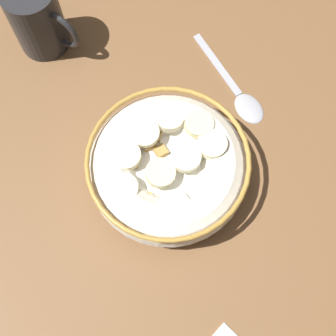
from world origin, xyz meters
TOP-DOWN VIEW (x-y plane):
  - ground_plane at (0.00, 0.00)cm, footprint 96.17×96.17cm
  - cereal_bowl at (0.00, 0.01)cm, footprint 19.40×19.40cm
  - spoon at (3.17, 14.68)cm, footprint 14.96×9.95cm
  - coffee_mug at (-24.95, 9.20)cm, footprint 10.15×6.95cm

SIDE VIEW (x-z plane):
  - ground_plane at x=0.00cm, z-range -2.00..0.00cm
  - spoon at x=3.17cm, z-range -0.05..0.75cm
  - cereal_bowl at x=0.00cm, z-range 0.07..6.54cm
  - coffee_mug at x=-24.95cm, z-range 0.00..9.98cm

